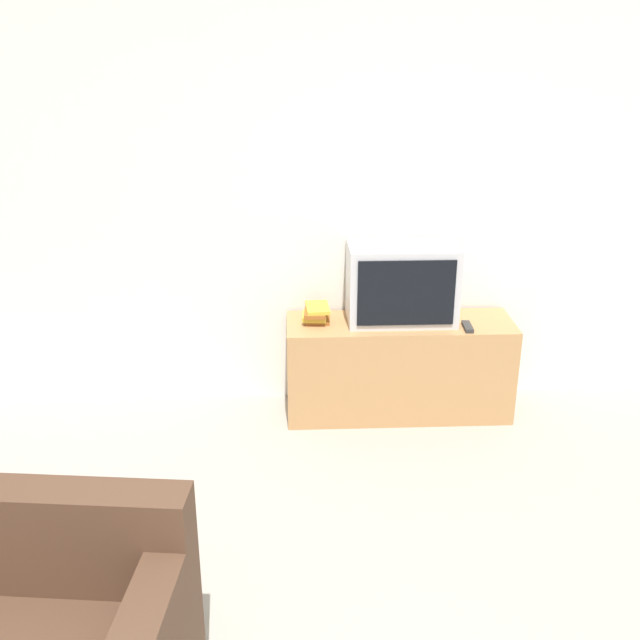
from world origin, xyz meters
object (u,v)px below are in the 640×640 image
Objects in this scene: television at (402,283)px; book_stack at (316,313)px; tv_stand at (398,367)px; remote_on_stand at (468,327)px.

television is 0.54m from book_stack.
television is at bearing 0.45° from book_stack.
television reaches higher than tv_stand.
remote_on_stand is (0.87, -0.15, -0.04)m from book_stack.
remote_on_stand is at bearing -9.68° from book_stack.
television is 4.27× the size of remote_on_stand.
book_stack is 0.89m from remote_on_stand.
tv_stand is at bearing -3.55° from book_stack.
tv_stand is 2.13× the size of television.
television is 2.80× the size of book_stack.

